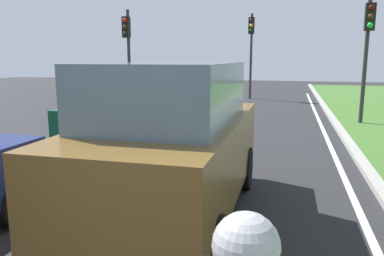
# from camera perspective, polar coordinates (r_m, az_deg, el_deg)

# --- Properties ---
(ground_plane) EXTENTS (60.00, 60.00, 0.00)m
(ground_plane) POSITION_cam_1_polar(r_m,az_deg,el_deg) (10.65, 0.74, -2.15)
(ground_plane) COLOR #262628
(lane_line_center) EXTENTS (0.12, 32.00, 0.01)m
(lane_line_center) POSITION_cam_1_polar(r_m,az_deg,el_deg) (10.84, -2.86, -1.93)
(lane_line_center) COLOR silver
(lane_line_center) RESTS_ON ground
(lane_line_right_edge) EXTENTS (0.12, 32.00, 0.01)m
(lane_line_right_edge) POSITION_cam_1_polar(r_m,az_deg,el_deg) (10.43, 20.36, -3.09)
(lane_line_right_edge) COLOR silver
(lane_line_right_edge) RESTS_ON ground
(curb_right) EXTENTS (0.24, 48.00, 0.12)m
(curb_right) POSITION_cam_1_polar(r_m,az_deg,el_deg) (10.48, 23.10, -2.90)
(curb_right) COLOR #9E9B93
(curb_right) RESTS_ON ground
(car_suv_ahead) EXTENTS (1.98, 4.51, 2.28)m
(car_suv_ahead) POSITION_cam_1_polar(r_m,az_deg,el_deg) (5.42, -2.97, -2.03)
(car_suv_ahead) COLOR brown
(car_suv_ahead) RESTS_ON ground
(car_hatchback_far) EXTENTS (1.79, 3.73, 1.78)m
(car_hatchback_far) POSITION_cam_1_polar(r_m,az_deg,el_deg) (10.74, -11.73, 2.51)
(car_hatchback_far) COLOR #0C472D
(car_hatchback_far) RESTS_ON ground
(traffic_light_near_right) EXTENTS (0.32, 0.50, 4.41)m
(traffic_light_near_right) POSITION_cam_1_polar(r_m,az_deg,el_deg) (14.49, 24.99, 12.09)
(traffic_light_near_right) COLOR #2D2D2D
(traffic_light_near_right) RESTS_ON ground
(traffic_light_overhead_left) EXTENTS (0.32, 0.50, 4.42)m
(traffic_light_overhead_left) POSITION_cam_1_polar(r_m,az_deg,el_deg) (17.39, -9.72, 12.45)
(traffic_light_overhead_left) COLOR #2D2D2D
(traffic_light_overhead_left) RESTS_ON ground
(traffic_light_far_median) EXTENTS (0.32, 0.50, 4.77)m
(traffic_light_far_median) POSITION_cam_1_polar(r_m,az_deg,el_deg) (22.01, 8.92, 12.77)
(traffic_light_far_median) COLOR #2D2D2D
(traffic_light_far_median) RESTS_ON ground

